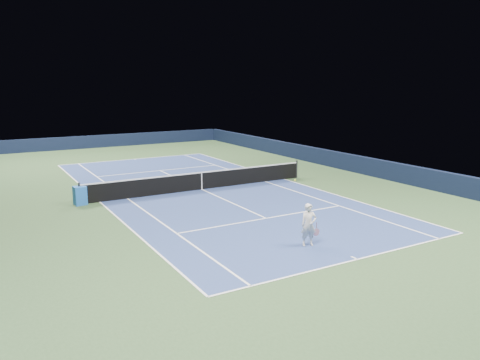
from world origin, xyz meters
TOP-DOWN VIEW (x-y plane):
  - ground at (0.00, 0.00)m, footprint 40.00×40.00m
  - wall_far at (0.00, 19.82)m, footprint 22.00×0.35m
  - wall_right at (10.82, 0.00)m, footprint 0.35×40.00m
  - court_surface at (0.00, 0.00)m, footprint 10.97×23.77m
  - baseline_far at (0.00, 11.88)m, footprint 10.97×0.08m
  - baseline_near at (0.00, -11.88)m, footprint 10.97×0.08m
  - sideline_doubles_right at (5.49, 0.00)m, footprint 0.08×23.77m
  - sideline_doubles_left at (-5.49, 0.00)m, footprint 0.08×23.77m
  - sideline_singles_right at (4.12, 0.00)m, footprint 0.08×23.77m
  - sideline_singles_left at (-4.12, 0.00)m, footprint 0.08×23.77m
  - service_line_far at (0.00, 6.40)m, footprint 8.23×0.08m
  - service_line_near at (0.00, -6.40)m, footprint 8.23×0.08m
  - center_service_line at (0.00, 0.00)m, footprint 0.08×12.80m
  - center_mark_far at (0.00, 11.73)m, footprint 0.08×0.30m
  - center_mark_near at (0.00, -11.73)m, footprint 0.08×0.30m
  - tennis_net at (0.00, 0.00)m, footprint 12.90×0.10m
  - sponsor_cube at (-6.40, -0.03)m, footprint 0.60×0.55m
  - tennis_player at (-0.56, -10.00)m, footprint 0.78×1.30m

SIDE VIEW (x-z plane):
  - ground at x=0.00m, z-range 0.00..0.00m
  - court_surface at x=0.00m, z-range 0.00..0.01m
  - baseline_far at x=0.00m, z-range 0.01..0.01m
  - baseline_near at x=0.00m, z-range 0.01..0.01m
  - sideline_doubles_right at x=5.49m, z-range 0.01..0.01m
  - sideline_doubles_left at x=-5.49m, z-range 0.01..0.01m
  - sideline_singles_right at x=4.12m, z-range 0.01..0.01m
  - sideline_singles_left at x=-4.12m, z-range 0.01..0.01m
  - service_line_far at x=0.00m, z-range 0.01..0.01m
  - service_line_near at x=0.00m, z-range 0.01..0.01m
  - center_service_line at x=0.00m, z-range 0.01..0.01m
  - center_mark_far at x=0.00m, z-range 0.01..0.01m
  - center_mark_near at x=0.00m, z-range 0.01..0.01m
  - sponsor_cube at x=-6.40m, z-range 0.00..0.90m
  - tennis_net at x=0.00m, z-range -0.03..1.04m
  - wall_far at x=0.00m, z-range 0.00..1.10m
  - wall_right at x=10.82m, z-range 0.00..1.10m
  - tennis_player at x=-0.56m, z-range -0.34..1.88m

